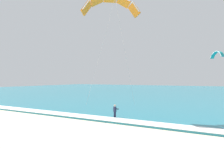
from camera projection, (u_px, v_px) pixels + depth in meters
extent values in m
cube|color=teal|center=(196.00, 92.00, 72.35)|extent=(200.00, 120.00, 0.20)
cube|color=white|center=(138.00, 122.00, 20.50)|extent=(200.00, 2.01, 0.04)
ellipsoid|color=yellow|center=(115.00, 119.00, 23.19)|extent=(0.93, 1.46, 0.05)
cube|color=black|center=(116.00, 118.00, 23.39)|extent=(0.17, 0.12, 0.04)
cube|color=black|center=(114.00, 119.00, 22.98)|extent=(0.17, 0.12, 0.04)
cylinder|color=#191E38|center=(114.00, 115.00, 23.27)|extent=(0.14, 0.14, 0.84)
cylinder|color=#191E38|center=(115.00, 116.00, 23.12)|extent=(0.14, 0.14, 0.84)
cube|color=#191E38|center=(115.00, 109.00, 23.21)|extent=(0.39, 0.31, 0.60)
sphere|color=tan|center=(115.00, 106.00, 23.22)|extent=(0.22, 0.22, 0.22)
cylinder|color=#191E38|center=(115.00, 109.00, 23.45)|extent=(0.27, 0.50, 0.22)
cylinder|color=#191E38|center=(117.00, 109.00, 23.18)|extent=(0.27, 0.50, 0.22)
cylinder|color=black|center=(117.00, 109.00, 23.45)|extent=(0.52, 0.24, 0.04)
cube|color=#3F3F42|center=(116.00, 111.00, 23.28)|extent=(0.14, 0.12, 0.10)
cube|color=orange|center=(134.00, 10.00, 28.01)|extent=(2.06, 1.72, 1.86)
cube|color=white|center=(135.00, 7.00, 27.40)|extent=(1.06, 0.84, 1.54)
cube|color=orange|center=(124.00, 2.00, 28.21)|extent=(2.34, 2.10, 1.41)
cube|color=orange|center=(97.00, 1.00, 27.72)|extent=(2.10, 2.21, 1.41)
cube|color=orange|center=(86.00, 8.00, 27.15)|extent=(1.59, 2.02, 1.86)
cube|color=white|center=(86.00, 5.00, 26.54)|extent=(1.02, 0.83, 1.54)
cylinder|color=#B2B2B7|center=(126.00, 55.00, 25.80)|extent=(0.50, 4.96, 13.25)
cylinder|color=#B2B2B7|center=(100.00, 55.00, 25.37)|extent=(5.01, 1.03, 13.25)
cube|color=teal|center=(222.00, 55.00, 38.57)|extent=(0.90, 0.93, 0.82)
cube|color=white|center=(221.00, 55.00, 38.54)|extent=(0.39, 0.52, 0.73)
cube|color=teal|center=(220.00, 52.00, 39.29)|extent=(1.04, 1.11, 0.57)
cube|color=white|center=(219.00, 52.00, 39.27)|extent=(0.52, 0.71, 0.47)
cube|color=teal|center=(218.00, 52.00, 40.21)|extent=(1.08, 1.13, 0.18)
cube|color=white|center=(216.00, 51.00, 40.19)|extent=(0.55, 0.77, 0.09)
cube|color=teal|center=(215.00, 53.00, 41.12)|extent=(1.06, 1.06, 0.57)
cube|color=white|center=(213.00, 53.00, 41.10)|extent=(0.51, 0.71, 0.47)
cube|color=teal|center=(213.00, 57.00, 41.81)|extent=(0.94, 0.84, 0.82)
cube|color=white|center=(211.00, 56.00, 41.79)|extent=(0.39, 0.51, 0.73)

